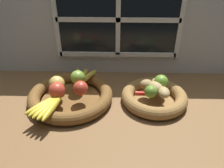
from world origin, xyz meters
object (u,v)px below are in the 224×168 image
Objects in this scene: apple_red_front at (57,90)px; potato_back at (158,83)px; banana_bunch_front at (48,105)px; chili_pepper at (150,93)px; apple_golden_left at (57,83)px; lime_near at (150,92)px; apple_red_right at (80,88)px; fruit_bowl_right at (154,97)px; fruit_bowl_left at (70,96)px; potato_small at (163,92)px; apple_green_back at (77,77)px; potato_oblong at (146,84)px; banana_bunch_back at (83,76)px; potato_large at (155,88)px; lime_far at (161,82)px.

apple_red_front is 46.66cm from potato_back.
chili_pepper is at bearing 13.51° from banana_bunch_front.
apple_golden_left reaches higher than lime_near.
fruit_bowl_right is at bearing 4.70° from apple_red_right.
fruit_bowl_right is 4.62× the size of apple_red_right.
apple_red_front is at bearing 76.22° from banana_bunch_front.
potato_small is at bearing -4.37° from fruit_bowl_left.
fruit_bowl_right is at bearing 6.94° from apple_red_front.
apple_green_back reaches higher than apple_red_right.
potato_small is at bearing 6.67° from lime_near.
apple_green_back is 21.61cm from banana_bunch_front.
fruit_bowl_left is 36.04cm from potato_oblong.
fruit_bowl_right is at bearing 47.28° from chili_pepper.
potato_oblong is (31.02, -8.29, 0.94)cm from banana_bunch_back.
fruit_bowl_right is at bearing 135.00° from potato_small.
potato_large is 3.80cm from chili_pepper.
fruit_bowl_right is 4.02× the size of potato_back.
apple_red_right is 36.87cm from potato_small.
potato_small reaches higher than fruit_bowl_left.
potato_oblong reaches higher than fruit_bowl_left.
banana_bunch_front is 47.31cm from potato_large.
banana_bunch_front is at bearing -167.86° from chili_pepper.
apple_red_right reaches higher than fruit_bowl_right.
potato_back is (38.40, -1.99, -1.40)cm from apple_green_back.
potato_large reaches higher than banana_bunch_back.
apple_golden_left is 42.82cm from chili_pepper.
apple_red_front is 40.76cm from potato_oblong.
apple_green_back is 0.42× the size of banana_bunch_back.
apple_red_front reaches higher than fruit_bowl_right.
apple_red_right is at bearing -175.30° from fruit_bowl_right.
potato_small is (46.81, 2.06, -1.54)cm from apple_red_front.
apple_red_front reaches higher than chili_pepper.
lime_far is (42.23, 3.93, 6.33)cm from fruit_bowl_left.
fruit_bowl_left is at bearing -7.58° from apple_golden_left.
lime_near reaches higher than potato_large.
lime_far is (48.02, 3.16, -0.31)cm from apple_golden_left.
lime_near reaches higher than potato_small.
potato_large is 5.06cm from lime_far.
potato_small is (48.21, -4.01, -1.51)cm from apple_golden_left.
fruit_bowl_left is 39.18cm from fruit_bowl_right.
apple_golden_left reaches higher than banana_bunch_front.
fruit_bowl_right is at bearing -37.87° from potato_oblong.
apple_green_back is at bearing -109.95° from banana_bunch_back.
apple_green_back is (7.20, 11.75, -0.15)cm from apple_red_front.
apple_green_back is 0.91× the size of potato_back.
banana_bunch_front is at bearing -168.64° from potato_small.
potato_oblong is at bearing 2.87° from apple_golden_left.
banana_bunch_back is at bearing 165.04° from potato_oblong.
potato_large is at bearing -37.87° from potato_oblong.
potato_large is at bearing 6.94° from apple_red_front.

